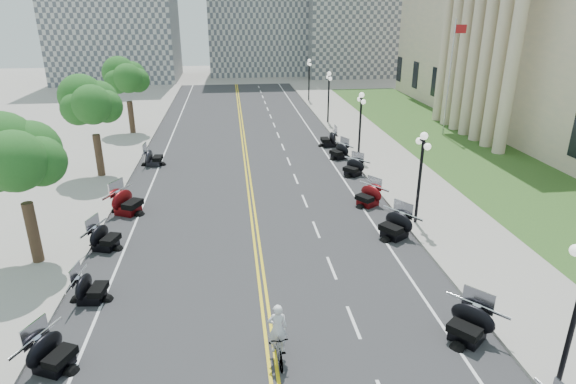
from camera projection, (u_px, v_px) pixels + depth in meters
name	position (u px, v px, depth m)	size (l,w,h in m)	color
ground	(261.00, 272.00, 21.26)	(160.00, 160.00, 0.00)	gray
road	(250.00, 191.00, 30.51)	(16.00, 90.00, 0.01)	#333335
centerline_yellow_a	(248.00, 191.00, 30.50)	(0.12, 90.00, 0.00)	yellow
centerline_yellow_b	(252.00, 191.00, 30.52)	(0.12, 90.00, 0.00)	yellow
edge_line_north	(349.00, 187.00, 31.22)	(0.12, 90.00, 0.00)	white
edge_line_south	(147.00, 196.00, 29.80)	(0.12, 90.00, 0.00)	white
lane_dash_5	(353.00, 322.00, 17.91)	(0.12, 2.00, 0.00)	white
lane_dash_6	(332.00, 268.00, 21.61)	(0.12, 2.00, 0.00)	white
lane_dash_7	(316.00, 229.00, 25.31)	(0.12, 2.00, 0.00)	white
lane_dash_8	(305.00, 201.00, 29.01)	(0.12, 2.00, 0.00)	white
lane_dash_9	(296.00, 179.00, 32.72)	(0.12, 2.00, 0.00)	white
lane_dash_10	(289.00, 161.00, 36.42)	(0.12, 2.00, 0.00)	white
lane_dash_11	(283.00, 147.00, 40.12)	(0.12, 2.00, 0.00)	white
lane_dash_12	(278.00, 135.00, 43.83)	(0.12, 2.00, 0.00)	white
lane_dash_13	(274.00, 125.00, 47.53)	(0.12, 2.00, 0.00)	white
lane_dash_14	(271.00, 116.00, 51.23)	(0.12, 2.00, 0.00)	white
lane_dash_15	(268.00, 109.00, 54.93)	(0.12, 2.00, 0.00)	white
lane_dash_16	(265.00, 102.00, 58.64)	(0.12, 2.00, 0.00)	white
lane_dash_17	(263.00, 97.00, 62.34)	(0.12, 2.00, 0.00)	white
lane_dash_18	(261.00, 92.00, 66.04)	(0.12, 2.00, 0.00)	white
lane_dash_19	(259.00, 87.00, 69.75)	(0.12, 2.00, 0.00)	white
sidewalk_north	(410.00, 184.00, 31.65)	(5.00, 90.00, 0.15)	#9E9991
sidewalk_south	(78.00, 198.00, 29.32)	(5.00, 90.00, 0.15)	#9E9991
lawn	(457.00, 147.00, 39.85)	(9.00, 60.00, 0.10)	#356023
distant_block_c	(365.00, 6.00, 79.90)	(20.00, 14.00, 22.00)	gray
street_lamp_1	(575.00, 318.00, 13.87)	(0.50, 1.20, 4.90)	black
street_lamp_2	(420.00, 179.00, 24.98)	(0.50, 1.20, 4.90)	black
street_lamp_3	(360.00, 126.00, 36.08)	(0.50, 1.20, 4.90)	black
street_lamp_4	(329.00, 98.00, 47.19)	(0.50, 1.20, 4.90)	black
street_lamp_5	(309.00, 80.00, 58.30)	(0.50, 1.20, 4.90)	black
flagpole	(449.00, 80.00, 41.82)	(1.10, 0.20, 10.00)	silver
tree_2	(19.00, 165.00, 20.28)	(4.80, 4.80, 9.20)	#235619
tree_3	(92.00, 108.00, 31.39)	(4.80, 4.80, 9.20)	#235619
tree_4	(127.00, 82.00, 42.50)	(4.80, 4.80, 9.20)	#235619
motorcycle_n_4	(469.00, 322.00, 16.75)	(2.02, 2.02, 1.41)	black
motorcycle_n_6	(395.00, 224.00, 24.24)	(2.07, 2.07, 1.45)	black
motorcycle_n_7	(368.00, 195.00, 28.18)	(1.89, 1.89, 1.33)	#590A0C
motorcycle_n_8	(353.00, 167.00, 33.20)	(1.81, 1.81, 1.27)	black
motorcycle_n_9	(339.00, 150.00, 36.87)	(1.85, 1.85, 1.30)	black
motorcycle_n_10	(329.00, 138.00, 40.12)	(1.98, 1.98, 1.39)	black
motorcycle_s_4	(52.00, 351.00, 15.41)	(1.90, 1.90, 1.33)	black
motorcycle_s_5	(91.00, 287.00, 19.02)	(1.79, 1.79, 1.26)	black
motorcycle_s_6	(105.00, 236.00, 23.12)	(1.89, 1.89, 1.32)	black
motorcycle_s_7	(127.00, 201.00, 27.04)	(2.19, 2.19, 1.54)	#590A0C
motorcycle_s_9	(153.00, 156.00, 35.30)	(1.94, 1.94, 1.36)	black
bicycle	(278.00, 345.00, 15.84)	(0.54, 1.91, 1.15)	#A51414
cyclist_rider	(277.00, 307.00, 15.31)	(0.65, 0.43, 1.78)	silver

